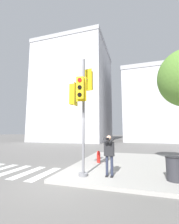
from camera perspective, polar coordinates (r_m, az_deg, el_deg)
The scene contains 8 objects.
ground_plane at distance 6.56m, azimuth -10.26°, elevation -24.34°, with size 160.00×160.00×0.00m, color slate.
sidewalk_corner at distance 9.31m, azimuth 21.96°, elevation -18.39°, with size 8.00×8.00×0.14m.
traffic_signal_pole at distance 6.53m, azimuth -3.02°, elevation 5.86°, with size 0.92×1.29×5.01m.
person_photographer at distance 6.37m, azimuth 7.48°, elevation -14.70°, with size 0.50×0.53×1.62m.
fire_hydrant at distance 9.07m, azimuth 3.47°, elevation -16.67°, with size 0.20×0.26×0.66m.
trash_bin at distance 6.61m, azimuth 29.53°, elevation -18.25°, with size 0.56×0.56×0.87m.
building_left at distance 33.58m, azimuth -5.41°, elevation 6.81°, with size 14.26×14.14×20.31m.
building_right at distance 33.34m, azimuth 27.88°, elevation 2.37°, with size 17.37×10.21×14.18m.
Camera 1 is at (2.83, -5.60, 1.92)m, focal length 24.00 mm.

